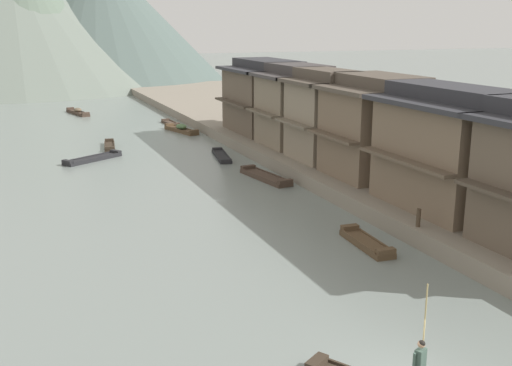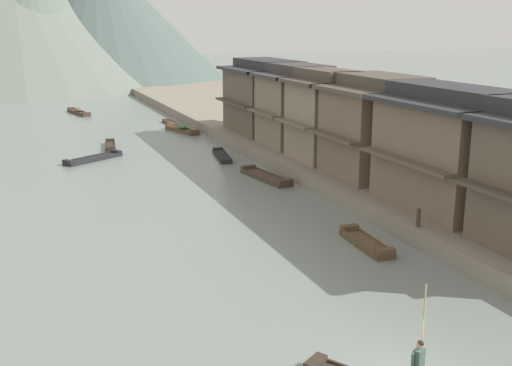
% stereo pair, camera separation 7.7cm
% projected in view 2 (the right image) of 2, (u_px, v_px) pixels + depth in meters
% --- Properties ---
extents(riverbank_right, '(18.00, 110.00, 0.88)m').
position_uv_depth(riverbank_right, '(355.00, 145.00, 49.44)').
color(riverbank_right, gray).
rests_on(riverbank_right, ground).
extents(boatman_person, '(0.51, 0.40, 3.04)m').
position_uv_depth(boatman_person, '(419.00, 361.00, 15.86)').
color(boatman_person, black).
rests_on(boatman_person, boat_foreground_poled).
extents(boat_moored_nearest, '(2.12, 5.46, 0.72)m').
position_uv_depth(boat_moored_nearest, '(79.00, 112.00, 69.69)').
color(boat_moored_nearest, '#423328').
rests_on(boat_moored_nearest, ground).
extents(boat_moored_second, '(1.67, 4.76, 0.36)m').
position_uv_depth(boat_moored_second, '(222.00, 156.00, 46.90)').
color(boat_moored_second, '#232326').
rests_on(boat_moored_second, ground).
extents(boat_moored_third, '(2.19, 5.10, 0.77)m').
position_uv_depth(boat_moored_third, '(182.00, 129.00, 58.12)').
color(boat_moored_third, brown).
rests_on(boat_moored_third, ground).
extents(boat_moored_far, '(4.65, 3.44, 0.41)m').
position_uv_depth(boat_moored_far, '(93.00, 159.00, 45.96)').
color(boat_moored_far, '#232326').
rests_on(boat_moored_far, ground).
extents(boat_midriver_drifting, '(1.36, 3.95, 0.45)m').
position_uv_depth(boat_midriver_drifting, '(110.00, 146.00, 50.65)').
color(boat_midriver_drifting, '#33281E').
rests_on(boat_midriver_drifting, ground).
extents(boat_midriver_upstream, '(1.86, 5.11, 0.48)m').
position_uv_depth(boat_midriver_upstream, '(266.00, 177.00, 40.34)').
color(boat_midriver_upstream, '#423328').
rests_on(boat_midriver_upstream, ground).
extents(boat_upstream_distant, '(1.17, 3.53, 0.35)m').
position_uv_depth(boat_upstream_distant, '(171.00, 123.00, 62.64)').
color(boat_upstream_distant, '#423328').
rests_on(boat_upstream_distant, ground).
extents(boat_crossing_west, '(1.17, 3.80, 0.50)m').
position_uv_depth(boat_crossing_west, '(366.00, 243.00, 28.10)').
color(boat_crossing_west, brown).
rests_on(boat_crossing_west, ground).
extents(house_waterfront_second, '(5.90, 7.84, 6.14)m').
position_uv_depth(house_waterfront_second, '(450.00, 149.00, 30.56)').
color(house_waterfront_second, '#75604C').
rests_on(house_waterfront_second, riverbank_right).
extents(house_waterfront_tall, '(6.75, 6.01, 6.14)m').
position_uv_depth(house_waterfront_tall, '(378.00, 127.00, 37.16)').
color(house_waterfront_tall, '#75604C').
rests_on(house_waterfront_tall, riverbank_right).
extents(house_waterfront_narrow, '(5.32, 5.56, 6.14)m').
position_uv_depth(house_waterfront_narrow, '(326.00, 115.00, 41.72)').
color(house_waterfront_narrow, gray).
rests_on(house_waterfront_narrow, riverbank_right).
extents(house_waterfront_far, '(6.35, 6.00, 6.14)m').
position_uv_depth(house_waterfront_far, '(298.00, 106.00, 46.82)').
color(house_waterfront_far, '#7F705B').
rests_on(house_waterfront_far, riverbank_right).
extents(house_waterfront_end, '(6.90, 8.19, 6.14)m').
position_uv_depth(house_waterfront_end, '(268.00, 97.00, 52.88)').
color(house_waterfront_end, brown).
rests_on(house_waterfront_end, riverbank_right).
extents(mooring_post_dock_mid, '(0.20, 0.20, 0.86)m').
position_uv_depth(mooring_post_dock_mid, '(418.00, 218.00, 28.03)').
color(mooring_post_dock_mid, '#473828').
rests_on(mooring_post_dock_mid, riverbank_right).
extents(hill_far_west, '(37.73, 37.73, 20.03)m').
position_uv_depth(hill_far_west, '(30.00, 24.00, 98.51)').
color(hill_far_west, '#5B6B5B').
rests_on(hill_far_west, ground).
extents(hill_far_centre, '(43.69, 43.69, 22.24)m').
position_uv_depth(hill_far_centre, '(101.00, 17.00, 106.04)').
color(hill_far_centre, '#4C5B56').
rests_on(hill_far_centre, ground).
extents(hill_far_east, '(57.59, 57.59, 21.91)m').
position_uv_depth(hill_far_east, '(16.00, 18.00, 102.32)').
color(hill_far_east, slate).
rests_on(hill_far_east, ground).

